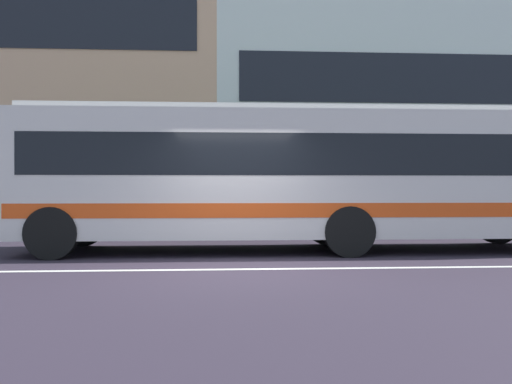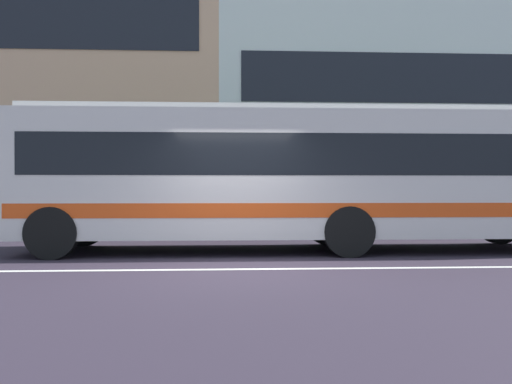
# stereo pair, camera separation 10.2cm
# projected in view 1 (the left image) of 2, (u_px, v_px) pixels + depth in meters

# --- Properties ---
(ground_plane) EXTENTS (160.00, 160.00, 0.00)m
(ground_plane) POSITION_uv_depth(u_px,v_px,m) (238.00, 269.00, 8.99)
(ground_plane) COLOR #2E2633
(lane_centre_line) EXTENTS (60.00, 0.16, 0.01)m
(lane_centre_line) POSITION_uv_depth(u_px,v_px,m) (238.00, 269.00, 8.99)
(lane_centre_line) COLOR silver
(lane_centre_line) RESTS_ON ground_plane
(hedge_row_far) EXTENTS (22.39, 1.10, 0.97)m
(hedge_row_far) POSITION_uv_depth(u_px,v_px,m) (298.00, 218.00, 15.74)
(hedge_row_far) COLOR #2E732A
(hedge_row_far) RESTS_ON ground_plane
(apartment_block_left) EXTENTS (18.83, 10.86, 13.71)m
(apartment_block_left) POSITION_uv_depth(u_px,v_px,m) (17.00, 71.00, 25.48)
(apartment_block_left) COLOR tan
(apartment_block_left) RESTS_ON ground_plane
(apartment_block_right) EXTENTS (21.37, 10.86, 9.74)m
(apartment_block_right) POSITION_uv_depth(u_px,v_px,m) (434.00, 117.00, 26.81)
(apartment_block_right) COLOR silver
(apartment_block_right) RESTS_ON ground_plane
(transit_bus) EXTENTS (11.95, 2.63, 3.02)m
(transit_bus) POSITION_uv_depth(u_px,v_px,m) (303.00, 173.00, 11.70)
(transit_bus) COLOR silver
(transit_bus) RESTS_ON ground_plane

